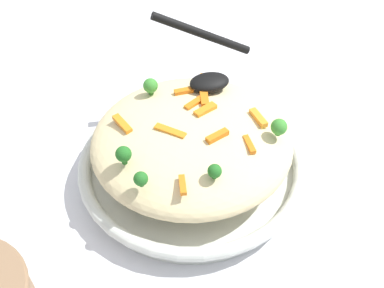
# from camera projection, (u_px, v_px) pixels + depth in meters

# --- Properties ---
(ground_plane) EXTENTS (2.40, 2.40, 0.00)m
(ground_plane) POSITION_uv_depth(u_px,v_px,m) (192.00, 175.00, 0.64)
(ground_plane) COLOR silver
(serving_bowl) EXTENTS (0.31, 0.31, 0.04)m
(serving_bowl) POSITION_uv_depth(u_px,v_px,m) (192.00, 165.00, 0.62)
(serving_bowl) COLOR silver
(serving_bowl) RESTS_ON ground_plane
(pasta_mound) EXTENTS (0.27, 0.26, 0.07)m
(pasta_mound) POSITION_uv_depth(u_px,v_px,m) (192.00, 140.00, 0.59)
(pasta_mound) COLOR beige
(pasta_mound) RESTS_ON serving_bowl
(carrot_piece_0) EXTENTS (0.02, 0.04, 0.01)m
(carrot_piece_0) POSITION_uv_depth(u_px,v_px,m) (204.00, 96.00, 0.60)
(carrot_piece_0) COLOR orange
(carrot_piece_0) RESTS_ON pasta_mound
(carrot_piece_1) EXTENTS (0.03, 0.02, 0.01)m
(carrot_piece_1) POSITION_uv_depth(u_px,v_px,m) (194.00, 104.00, 0.59)
(carrot_piece_1) COLOR orange
(carrot_piece_1) RESTS_ON pasta_mound
(carrot_piece_2) EXTENTS (0.03, 0.02, 0.01)m
(carrot_piece_2) POSITION_uv_depth(u_px,v_px,m) (217.00, 136.00, 0.54)
(carrot_piece_2) COLOR orange
(carrot_piece_2) RESTS_ON pasta_mound
(carrot_piece_3) EXTENTS (0.04, 0.04, 0.01)m
(carrot_piece_3) POSITION_uv_depth(u_px,v_px,m) (170.00, 131.00, 0.55)
(carrot_piece_3) COLOR orange
(carrot_piece_3) RESTS_ON pasta_mound
(carrot_piece_4) EXTENTS (0.01, 0.03, 0.01)m
(carrot_piece_4) POSITION_uv_depth(u_px,v_px,m) (183.00, 185.00, 0.49)
(carrot_piece_4) COLOR orange
(carrot_piece_4) RESTS_ON pasta_mound
(carrot_piece_5) EXTENTS (0.03, 0.01, 0.01)m
(carrot_piece_5) POSITION_uv_depth(u_px,v_px,m) (184.00, 92.00, 0.61)
(carrot_piece_5) COLOR orange
(carrot_piece_5) RESTS_ON pasta_mound
(carrot_piece_6) EXTENTS (0.03, 0.02, 0.01)m
(carrot_piece_6) POSITION_uv_depth(u_px,v_px,m) (205.00, 110.00, 0.58)
(carrot_piece_6) COLOR orange
(carrot_piece_6) RESTS_ON pasta_mound
(carrot_piece_7) EXTENTS (0.01, 0.03, 0.01)m
(carrot_piece_7) POSITION_uv_depth(u_px,v_px,m) (249.00, 144.00, 0.54)
(carrot_piece_7) COLOR orange
(carrot_piece_7) RESTS_ON pasta_mound
(carrot_piece_8) EXTENTS (0.02, 0.04, 0.01)m
(carrot_piece_8) POSITION_uv_depth(u_px,v_px,m) (122.00, 124.00, 0.57)
(carrot_piece_8) COLOR orange
(carrot_piece_8) RESTS_ON pasta_mound
(carrot_piece_9) EXTENTS (0.01, 0.03, 0.01)m
(carrot_piece_9) POSITION_uv_depth(u_px,v_px,m) (258.00, 118.00, 0.57)
(carrot_piece_9) COLOR orange
(carrot_piece_9) RESTS_ON pasta_mound
(carrot_piece_10) EXTENTS (0.02, 0.03, 0.01)m
(carrot_piece_10) POSITION_uv_depth(u_px,v_px,m) (200.00, 80.00, 0.63)
(carrot_piece_10) COLOR orange
(carrot_piece_10) RESTS_ON pasta_mound
(broccoli_floret_0) EXTENTS (0.02, 0.02, 0.02)m
(broccoli_floret_0) POSITION_uv_depth(u_px,v_px,m) (279.00, 127.00, 0.55)
(broccoli_floret_0) COLOR #377928
(broccoli_floret_0) RESTS_ON pasta_mound
(broccoli_floret_1) EXTENTS (0.02, 0.02, 0.02)m
(broccoli_floret_1) POSITION_uv_depth(u_px,v_px,m) (214.00, 171.00, 0.50)
(broccoli_floret_1) COLOR #205B1C
(broccoli_floret_1) RESTS_ON pasta_mound
(broccoli_floret_2) EXTENTS (0.02, 0.02, 0.02)m
(broccoli_floret_2) POSITION_uv_depth(u_px,v_px,m) (141.00, 179.00, 0.49)
(broccoli_floret_2) COLOR #205B1C
(broccoli_floret_2) RESTS_ON pasta_mound
(broccoli_floret_3) EXTENTS (0.02, 0.02, 0.02)m
(broccoli_floret_3) POSITION_uv_depth(u_px,v_px,m) (151.00, 86.00, 0.61)
(broccoli_floret_3) COLOR #377928
(broccoli_floret_3) RESTS_ON pasta_mound
(broccoli_floret_4) EXTENTS (0.02, 0.02, 0.02)m
(broccoli_floret_4) POSITION_uv_depth(u_px,v_px,m) (124.00, 154.00, 0.51)
(broccoli_floret_4) COLOR #205B1C
(broccoli_floret_4) RESTS_ON pasta_mound
(serving_spoon) EXTENTS (0.15, 0.11, 0.08)m
(serving_spoon) POSITION_uv_depth(u_px,v_px,m) (207.00, 64.00, 0.62)
(serving_spoon) COLOR black
(serving_spoon) RESTS_ON pasta_mound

